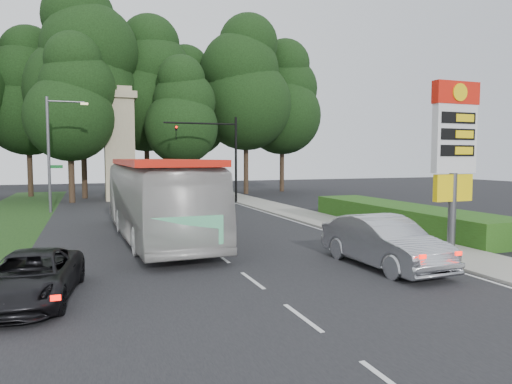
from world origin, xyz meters
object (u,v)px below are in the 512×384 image
object	(u,v)px
streetlight_signs	(52,149)
suv_charcoal	(30,277)
traffic_signal_mast	(221,147)
monument	(119,143)
gas_station_pylon	(454,142)
transit_bus	(157,199)
sedan_silver	(384,242)

from	to	relation	value
streetlight_signs	suv_charcoal	size ratio (longest dim) A/B	1.69
traffic_signal_mast	monument	bearing A→B (deg)	142.00
streetlight_signs	suv_charcoal	world-z (taller)	streetlight_signs
gas_station_pylon	traffic_signal_mast	bearing A→B (deg)	99.09
streetlight_signs	traffic_signal_mast	bearing A→B (deg)	8.92
transit_bus	streetlight_signs	bearing A→B (deg)	110.19
streetlight_signs	transit_bus	bearing A→B (deg)	-67.79
monument	transit_bus	xyz separation A→B (m)	(0.30, -20.94, -3.23)
monument	sedan_silver	distance (m)	30.45
monument	sedan_silver	world-z (taller)	monument
traffic_signal_mast	suv_charcoal	distance (m)	26.49
streetlight_signs	monument	distance (m)	9.44
gas_station_pylon	traffic_signal_mast	xyz separation A→B (m)	(-3.52, 22.00, 0.22)
monument	gas_station_pylon	bearing A→B (deg)	-68.20
gas_station_pylon	suv_charcoal	bearing A→B (deg)	-175.05
traffic_signal_mast	transit_bus	size ratio (longest dim) A/B	0.54
streetlight_signs	transit_bus	xyz separation A→B (m)	(5.29, -12.95, -2.57)
gas_station_pylon	monument	world-z (taller)	monument
traffic_signal_mast	transit_bus	distance (m)	16.90
transit_bus	suv_charcoal	size ratio (longest dim) A/B	2.84
gas_station_pylon	suv_charcoal	size ratio (longest dim) A/B	1.45
sedan_silver	suv_charcoal	bearing A→B (deg)	177.92
suv_charcoal	monument	bearing A→B (deg)	89.53
streetlight_signs	suv_charcoal	xyz separation A→B (m)	(0.79, -21.35, -3.78)
sedan_silver	traffic_signal_mast	bearing A→B (deg)	86.10
streetlight_signs	sedan_silver	size ratio (longest dim) A/B	1.49
streetlight_signs	sedan_silver	distance (m)	24.71
traffic_signal_mast	transit_bus	bearing A→B (deg)	-116.29
gas_station_pylon	streetlight_signs	bearing A→B (deg)	128.96
streetlight_signs	transit_bus	size ratio (longest dim) A/B	0.60
sedan_silver	suv_charcoal	xyz separation A→B (m)	(-11.13, 0.01, -0.23)
sedan_silver	gas_station_pylon	bearing A→B (deg)	15.36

